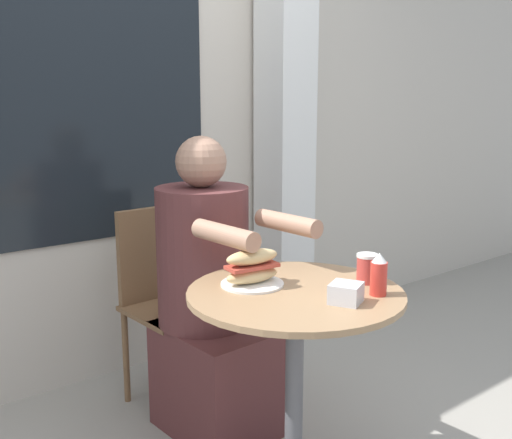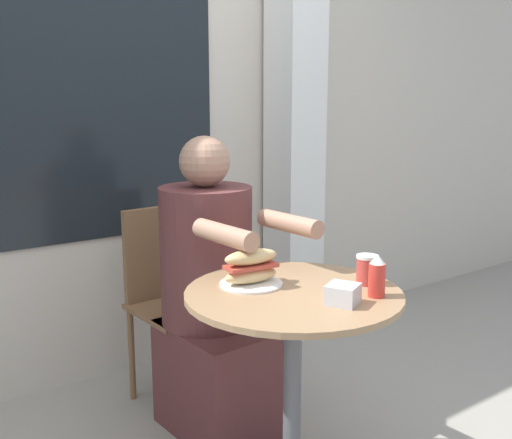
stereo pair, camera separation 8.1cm
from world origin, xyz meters
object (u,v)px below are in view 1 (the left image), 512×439
object	(u,v)px
diner_chair	(164,287)
seated_diner	(209,308)
condiment_bottle	(379,275)
sandwich_on_plate	(252,269)
cafe_table	(295,349)
drink_cup	(367,268)

from	to	relation	value
diner_chair	seated_diner	size ratio (longest dim) A/B	0.72
diner_chair	condiment_bottle	bearing A→B (deg)	94.87
seated_diner	sandwich_on_plate	distance (m)	0.51
cafe_table	diner_chair	xyz separation A→B (m)	(0.02, 0.89, -0.02)
diner_chair	drink_cup	bearing A→B (deg)	99.58
drink_cup	condiment_bottle	size ratio (longest dim) A/B	0.73
seated_diner	drink_cup	bearing A→B (deg)	105.57
cafe_table	sandwich_on_plate	world-z (taller)	sandwich_on_plate
sandwich_on_plate	drink_cup	xyz separation A→B (m)	(0.31, -0.22, -0.00)
cafe_table	drink_cup	world-z (taller)	drink_cup
cafe_table	drink_cup	bearing A→B (deg)	-19.06
cafe_table	condiment_bottle	distance (m)	0.37
seated_diner	sandwich_on_plate	bearing A→B (deg)	72.96
cafe_table	condiment_bottle	size ratio (longest dim) A/B	5.45
cafe_table	sandwich_on_plate	xyz separation A→B (m)	(-0.07, 0.13, 0.25)
drink_cup	condiment_bottle	distance (m)	0.13
diner_chair	seated_diner	xyz separation A→B (m)	(0.01, -0.35, -0.00)
sandwich_on_plate	drink_cup	distance (m)	0.38
cafe_table	diner_chair	bearing A→B (deg)	88.45
diner_chair	drink_cup	distance (m)	1.04
diner_chair	condiment_bottle	xyz separation A→B (m)	(0.15, -1.09, 0.29)
cafe_table	condiment_bottle	bearing A→B (deg)	-47.69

